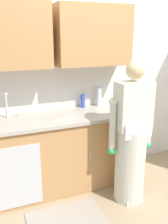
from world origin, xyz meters
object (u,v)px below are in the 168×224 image
object	(u,v)px
bottle_cleaner_spray	(83,101)
sponge	(129,111)
person_at_sink	(131,144)
bottle_water_short	(119,98)
bottle_dish_liquid	(99,96)
sink	(12,122)
knife_on_counter	(65,118)

from	to	relation	value
bottle_cleaner_spray	sponge	xyz separation A→B (m)	(0.44, -0.43, -0.07)
person_at_sink	bottle_water_short	world-z (taller)	person_at_sink
bottle_cleaner_spray	bottle_dish_liquid	world-z (taller)	bottle_dish_liquid
sink	person_at_sink	size ratio (longest dim) A/B	0.31
person_at_sink	bottle_cleaner_spray	bearing A→B (deg)	109.11
bottle_cleaner_spray	bottle_dish_liquid	size ratio (longest dim) A/B	0.68
person_at_sink	sponge	xyz separation A→B (m)	(0.17, 0.36, 0.26)
bottle_water_short	bottle_dish_liquid	bearing A→B (deg)	174.97
person_at_sink	sponge	bearing A→B (deg)	64.05
bottle_water_short	sink	bearing A→B (deg)	-172.54
person_at_sink	knife_on_counter	world-z (taller)	person_at_sink
bottle_cleaner_spray	bottle_water_short	world-z (taller)	bottle_cleaner_spray
bottle_dish_liquid	sponge	size ratio (longest dim) A/B	2.38
sponge	bottle_water_short	bearing A→B (deg)	80.11
sink	sponge	size ratio (longest dim) A/B	4.55
bottle_cleaner_spray	bottle_dish_liquid	xyz separation A→B (m)	(0.22, -0.01, 0.04)
bottle_water_short	knife_on_counter	xyz separation A→B (m)	(-0.88, -0.32, -0.08)
person_at_sink	bottle_water_short	bearing A→B (deg)	72.15
knife_on_counter	bottle_water_short	bearing A→B (deg)	172.37
sink	sponge	bearing A→B (deg)	-8.54
sink	knife_on_counter	xyz separation A→B (m)	(0.57, -0.13, 0.02)
sink	sponge	world-z (taller)	sink
bottle_water_short	sponge	bearing A→B (deg)	-99.89
bottle_dish_liquid	sponge	xyz separation A→B (m)	(0.22, -0.42, -0.12)
bottle_cleaner_spray	knife_on_counter	size ratio (longest dim) A/B	0.74
bottle_water_short	bottle_cleaner_spray	bearing A→B (deg)	176.35
sink	bottle_cleaner_spray	bearing A→B (deg)	13.40
sink	knife_on_counter	size ratio (longest dim) A/B	2.08
bottle_dish_liquid	person_at_sink	bearing A→B (deg)	-86.51
sink	person_at_sink	bearing A→B (deg)	-25.03
sink	bottle_water_short	size ratio (longest dim) A/B	2.85
bottle_dish_liquid	knife_on_counter	size ratio (longest dim) A/B	1.09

